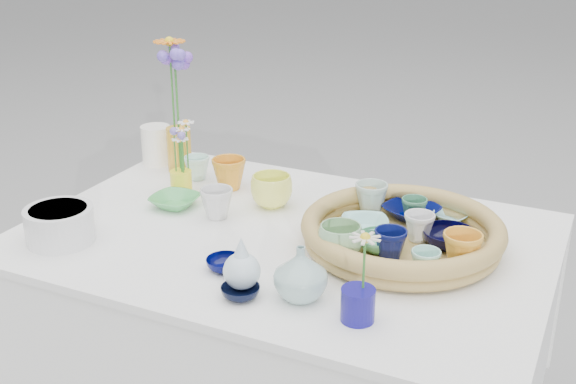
% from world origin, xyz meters
% --- Properties ---
extents(wicker_tray, '(0.47, 0.47, 0.08)m').
position_xyz_m(wicker_tray, '(0.28, 0.05, 0.80)').
color(wicker_tray, olive).
rests_on(wicker_tray, display_table).
extents(tray_ceramic_0, '(0.17, 0.17, 0.03)m').
position_xyz_m(tray_ceramic_0, '(0.26, 0.19, 0.80)').
color(tray_ceramic_0, '#000640').
rests_on(tray_ceramic_0, wicker_tray).
extents(tray_ceramic_1, '(0.15, 0.15, 0.04)m').
position_xyz_m(tray_ceramic_1, '(0.38, 0.07, 0.80)').
color(tray_ceramic_1, black).
rests_on(tray_ceramic_1, wicker_tray).
extents(tray_ceramic_2, '(0.09, 0.09, 0.08)m').
position_xyz_m(tray_ceramic_2, '(0.43, -0.02, 0.82)').
color(tray_ceramic_2, gold).
rests_on(tray_ceramic_2, wicker_tray).
extents(tray_ceramic_3, '(0.11, 0.11, 0.03)m').
position_xyz_m(tray_ceramic_3, '(0.25, -0.01, 0.80)').
color(tray_ceramic_3, '#51A772').
rests_on(tray_ceramic_3, wicker_tray).
extents(tray_ceramic_4, '(0.12, 0.12, 0.08)m').
position_xyz_m(tray_ceramic_4, '(0.18, -0.09, 0.82)').
color(tray_ceramic_4, '#83B680').
rests_on(tray_ceramic_4, wicker_tray).
extents(tray_ceramic_5, '(0.15, 0.15, 0.03)m').
position_xyz_m(tray_ceramic_5, '(0.18, 0.07, 0.80)').
color(tray_ceramic_5, '#8ACEC7').
rests_on(tray_ceramic_5, wicker_tray).
extents(tray_ceramic_6, '(0.11, 0.11, 0.08)m').
position_xyz_m(tray_ceramic_6, '(0.16, 0.18, 0.82)').
color(tray_ceramic_6, '#A9C2B4').
rests_on(tray_ceramic_6, wicker_tray).
extents(tray_ceramic_7, '(0.08, 0.08, 0.07)m').
position_xyz_m(tray_ceramic_7, '(0.31, 0.07, 0.82)').
color(tray_ceramic_7, silver).
rests_on(tray_ceramic_7, wicker_tray).
extents(tray_ceramic_8, '(0.10, 0.10, 0.02)m').
position_xyz_m(tray_ceramic_8, '(0.35, 0.22, 0.79)').
color(tray_ceramic_8, '#98DBED').
rests_on(tray_ceramic_8, wicker_tray).
extents(tray_ceramic_9, '(0.10, 0.10, 0.07)m').
position_xyz_m(tray_ceramic_9, '(0.28, -0.04, 0.82)').
color(tray_ceramic_9, '#0A1047').
rests_on(tray_ceramic_9, wicker_tray).
extents(tray_ceramic_10, '(0.10, 0.10, 0.02)m').
position_xyz_m(tray_ceramic_10, '(0.11, -0.03, 0.80)').
color(tray_ceramic_10, '#ECB865').
rests_on(tray_ceramic_10, wicker_tray).
extents(tray_ceramic_11, '(0.08, 0.08, 0.06)m').
position_xyz_m(tray_ceramic_11, '(0.37, -0.09, 0.81)').
color(tray_ceramic_11, '#90CBBA').
rests_on(tray_ceramic_11, wicker_tray).
extents(tray_ceramic_12, '(0.08, 0.08, 0.06)m').
position_xyz_m(tray_ceramic_12, '(0.27, 0.18, 0.81)').
color(tray_ceramic_12, '#387153').
rests_on(tray_ceramic_12, wicker_tray).
extents(loose_ceramic_0, '(0.12, 0.12, 0.09)m').
position_xyz_m(loose_ceramic_0, '(-0.27, 0.21, 0.81)').
color(loose_ceramic_0, orange).
rests_on(loose_ceramic_0, display_table).
extents(loose_ceramic_1, '(0.14, 0.14, 0.09)m').
position_xyz_m(loose_ceramic_1, '(-0.11, 0.14, 0.81)').
color(loose_ceramic_1, '#F0F55F').
rests_on(loose_ceramic_1, display_table).
extents(loose_ceramic_2, '(0.13, 0.13, 0.03)m').
position_xyz_m(loose_ceramic_2, '(-0.34, 0.03, 0.78)').
color(loose_ceramic_2, '#4AAA58').
rests_on(loose_ceramic_2, display_table).
extents(loose_ceramic_3, '(0.10, 0.10, 0.08)m').
position_xyz_m(loose_ceramic_3, '(-0.20, 0.02, 0.80)').
color(loose_ceramic_3, silver).
rests_on(loose_ceramic_3, display_table).
extents(loose_ceramic_4, '(0.10, 0.10, 0.03)m').
position_xyz_m(loose_ceramic_4, '(-0.04, -0.22, 0.78)').
color(loose_ceramic_4, '#02053A').
rests_on(loose_ceramic_4, display_table).
extents(loose_ceramic_5, '(0.09, 0.09, 0.07)m').
position_xyz_m(loose_ceramic_5, '(-0.39, 0.23, 0.80)').
color(loose_ceramic_5, silver).
rests_on(loose_ceramic_5, display_table).
extents(loose_ceramic_6, '(0.10, 0.10, 0.03)m').
position_xyz_m(loose_ceramic_6, '(0.05, -0.31, 0.78)').
color(loose_ceramic_6, black).
rests_on(loose_ceramic_6, display_table).
extents(fluted_bowl, '(0.20, 0.20, 0.08)m').
position_xyz_m(fluted_bowl, '(-0.47, -0.26, 0.81)').
color(fluted_bowl, silver).
rests_on(fluted_bowl, display_table).
extents(bud_vase_paleblue, '(0.09, 0.09, 0.12)m').
position_xyz_m(bud_vase_paleblue, '(0.03, -0.27, 0.83)').
color(bud_vase_paleblue, silver).
rests_on(bud_vase_paleblue, display_table).
extents(bud_vase_seafoam, '(0.14, 0.14, 0.12)m').
position_xyz_m(bud_vase_seafoam, '(0.16, -0.26, 0.82)').
color(bud_vase_seafoam, '#91B4AE').
rests_on(bud_vase_seafoam, display_table).
extents(bud_vase_cobalt, '(0.09, 0.09, 0.07)m').
position_xyz_m(bud_vase_cobalt, '(0.29, -0.29, 0.80)').
color(bud_vase_cobalt, navy).
rests_on(bud_vase_cobalt, display_table).
extents(single_daisy, '(0.09, 0.09, 0.13)m').
position_xyz_m(single_daisy, '(0.30, -0.28, 0.89)').
color(single_daisy, silver).
rests_on(single_daisy, bud_vase_cobalt).
extents(tall_vase_yellow, '(0.08, 0.08, 0.13)m').
position_xyz_m(tall_vase_yellow, '(-0.48, 0.27, 0.83)').
color(tall_vase_yellow, gold).
rests_on(tall_vase_yellow, display_table).
extents(gerbera, '(0.12, 0.12, 0.27)m').
position_xyz_m(gerbera, '(-0.48, 0.26, 1.03)').
color(gerbera, orange).
rests_on(gerbera, tall_vase_yellow).
extents(hydrangea, '(0.10, 0.10, 0.30)m').
position_xyz_m(hydrangea, '(-0.47, 0.26, 1.01)').
color(hydrangea, purple).
rests_on(hydrangea, tall_vase_yellow).
extents(white_pitcher, '(0.13, 0.09, 0.12)m').
position_xyz_m(white_pitcher, '(-0.58, 0.29, 0.82)').
color(white_pitcher, white).
rests_on(white_pitcher, display_table).
extents(daisy_cup, '(0.07, 0.07, 0.06)m').
position_xyz_m(daisy_cup, '(-0.38, 0.12, 0.80)').
color(daisy_cup, yellow).
rests_on(daisy_cup, display_table).
extents(daisy_posy, '(0.08, 0.08, 0.14)m').
position_xyz_m(daisy_posy, '(-0.37, 0.13, 0.90)').
color(daisy_posy, white).
rests_on(daisy_posy, daisy_cup).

